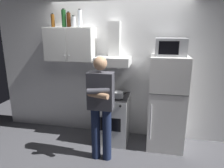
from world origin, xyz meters
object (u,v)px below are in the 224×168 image
microwave (171,47)px  bottle_rum_dark (69,20)px  bottle_canister_steel (73,22)px  bottle_beer_brown (53,21)px  refrigerator (167,103)px  cooking_pot (118,95)px  stove_oven (112,118)px  bottle_wine_green (64,18)px  range_hood (113,54)px  bottle_vodka_clear (80,19)px  upper_cabinet (70,44)px  person_standing (101,106)px

microwave → bottle_rum_dark: bottle_rum_dark is taller
bottle_canister_steel → bottle_beer_brown: bottle_beer_brown is taller
refrigerator → cooking_pot: bearing=-171.7°
stove_oven → refrigerator: (0.95, 0.00, 0.37)m
microwave → bottle_canister_steel: 1.71m
stove_oven → bottle_wine_green: 1.99m
stove_oven → range_hood: bearing=90.0°
microwave → bottle_canister_steel: (-1.66, 0.08, 0.40)m
stove_oven → range_hood: range_hood is taller
bottle_canister_steel → bottle_vodka_clear: size_ratio=0.64×
bottle_canister_steel → upper_cabinet: bearing=165.3°
cooking_pot → range_hood: bearing=117.9°
bottle_rum_dark → cooking_pot: bearing=-15.1°
refrigerator → bottle_rum_dark: bearing=175.7°
upper_cabinet → person_standing: 1.35m
microwave → bottle_rum_dark: (-1.76, 0.12, 0.44)m
range_hood → person_standing: size_ratio=0.46×
bottle_vodka_clear → bottle_rum_dark: 0.20m
range_hood → person_standing: 1.01m
refrigerator → person_standing: person_standing is taller
bottle_vodka_clear → upper_cabinet: bearing=-171.3°
stove_oven → bottle_vodka_clear: size_ratio=2.86×
bottle_canister_steel → microwave: bearing=-2.8°
person_standing → bottle_beer_brown: size_ratio=6.79×
upper_cabinet → refrigerator: size_ratio=0.56×
person_standing → cooking_pot: 0.52m
bottle_wine_green → bottle_vodka_clear: bottle_wine_green is taller
upper_cabinet → bottle_beer_brown: size_ratio=3.73×
bottle_rum_dark → stove_oven: bearing=-9.4°
range_hood → refrigerator: size_ratio=0.47×
bottle_wine_green → microwave: bearing=-3.6°
person_standing → bottle_beer_brown: 1.81m
person_standing → bottle_rum_dark: (-0.76, 0.74, 1.27)m
refrigerator → person_standing: size_ratio=0.98×
person_standing → bottle_vodka_clear: 1.60m
cooking_pot → bottle_beer_brown: size_ratio=1.16×
cooking_pot → bottle_beer_brown: bottle_beer_brown is taller
cooking_pot → bottle_vodka_clear: (-0.74, 0.27, 1.27)m
upper_cabinet → cooking_pot: size_ratio=3.22×
microwave → stove_oven: bearing=-178.8°
person_standing → bottle_beer_brown: bearing=145.1°
stove_oven → bottle_rum_dark: bearing=170.6°
bottle_wine_green → bottle_beer_brown: bottle_wine_green is taller
person_standing → bottle_rum_dark: size_ratio=6.20×
refrigerator → microwave: bearing=90.9°
person_standing → microwave: bearing=32.0°
microwave → bottle_vodka_clear: 1.63m
range_hood → bottle_canister_steel: 0.89m
bottle_rum_dark → upper_cabinet: bearing=-48.1°
range_hood → cooking_pot: bearing=-62.1°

